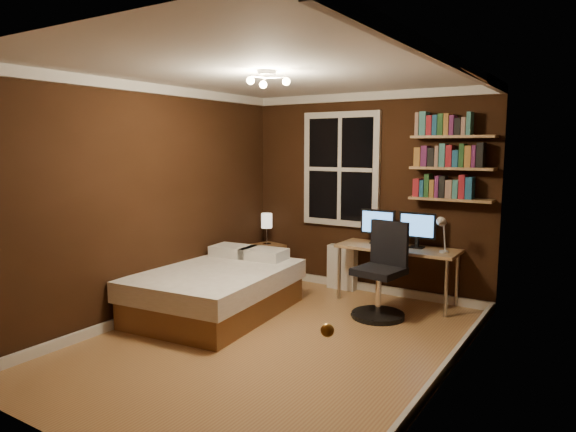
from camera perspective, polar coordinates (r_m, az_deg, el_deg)
The scene contains 24 objects.
floor at distance 5.03m, azimuth -1.56°, elevation -13.77°, with size 4.20×4.20×0.00m, color #97623C.
wall_back at distance 6.55m, azimuth 8.73°, elevation 2.46°, with size 3.20×0.04×2.50m, color black.
wall_left at distance 5.76m, azimuth -14.92°, elevation 1.57°, with size 0.04×4.20×2.50m, color black.
wall_right at distance 4.05m, azimuth 17.49°, elevation -1.06°, with size 0.04×4.20×2.50m, color black.
ceiling at distance 4.72m, azimuth -1.67°, elevation 15.72°, with size 3.20×4.20×0.02m, color white.
window at distance 6.65m, azimuth 5.89°, elevation 5.18°, with size 1.06×0.06×1.46m, color silver.
door at distance 2.67m, azimuth 8.25°, elevation -10.23°, with size 0.03×0.82×2.05m, color black, non-canonical shape.
door_knob at distance 2.44m, azimuth 4.39°, elevation -12.55°, with size 0.06×0.06×0.06m, color gold.
ceiling_fixture at distance 4.63m, azimuth -2.39°, elevation 14.63°, with size 0.44×0.44×0.18m, color beige, non-canonical shape.
bookshelf_lower at distance 6.08m, azimuth 17.62°, elevation 1.78°, with size 0.92×0.22×0.03m, color #A67B50.
books_row_lower at distance 6.07m, azimuth 17.67°, elevation 3.00°, with size 0.60×0.16×0.23m, color maroon, non-canonical shape.
bookshelf_middle at distance 6.06m, azimuth 17.76°, elevation 5.07°, with size 0.92×0.22×0.03m, color #A67B50.
books_row_middle at distance 6.05m, azimuth 17.81°, elevation 6.30°, with size 0.66×0.16×0.23m, color #1C557F, non-canonical shape.
bookshelf_upper at distance 6.05m, azimuth 17.90°, elevation 8.38°, with size 0.92×0.22×0.03m, color #A67B50.
books_row_upper at distance 6.06m, azimuth 17.95°, elevation 9.61°, with size 0.60×0.16×0.23m, color #224F24, non-canonical shape.
bed at distance 5.79m, azimuth -7.86°, elevation -8.11°, with size 1.50×1.97×0.63m.
nightstand at distance 7.15m, azimuth -2.36°, elevation -5.15°, with size 0.40×0.40×0.50m, color brown.
bedside_lamp at distance 7.06m, azimuth -2.38°, elevation -1.46°, with size 0.15×0.15×0.43m, color beige, non-canonical shape.
radiator at distance 6.73m, azimuth 6.05°, elevation -5.68°, with size 0.38×0.13×0.57m, color silver.
desk at distance 6.19m, azimuth 12.05°, elevation -3.95°, with size 1.41×0.53×0.67m.
monitor_left at distance 6.31m, azimuth 9.93°, elevation -1.18°, with size 0.43×0.12×0.42m, color black, non-canonical shape.
monitor_right at distance 6.14m, azimuth 14.17°, elevation -1.55°, with size 0.43×0.12×0.42m, color black, non-canonical shape.
desk_lamp at distance 5.86m, azimuth 16.79°, elevation -1.95°, with size 0.14×0.32×0.44m, color silver, non-canonical shape.
office_chair at distance 5.69m, azimuth 10.31°, elevation -7.08°, with size 0.57×0.57×1.04m.
Camera 1 is at (2.62, -3.87, 1.85)m, focal length 32.00 mm.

